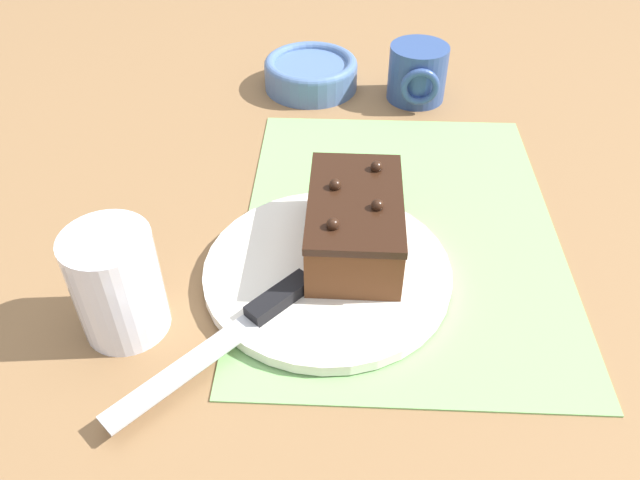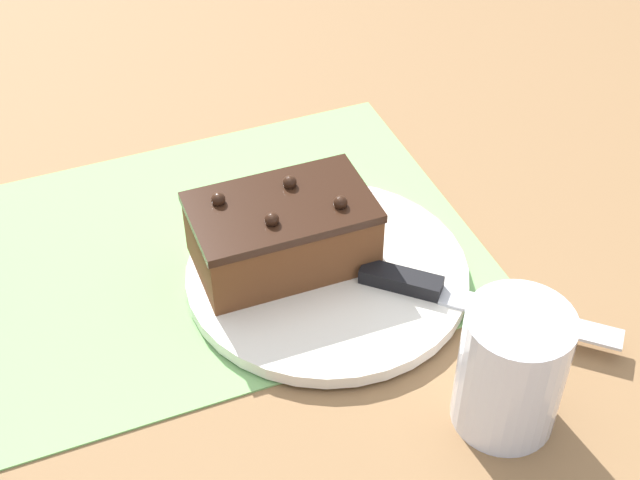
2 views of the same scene
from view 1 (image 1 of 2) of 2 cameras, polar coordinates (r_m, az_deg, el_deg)
The scene contains 8 objects.
ground_plane at distance 0.69m, azimuth 7.29°, elevation 0.95°, with size 3.00×3.00×0.00m, color olive.
placemat_woven at distance 0.69m, azimuth 7.31°, elevation 1.08°, with size 0.46×0.34×0.00m, color #7AB266.
cake_plate at distance 0.62m, azimuth 0.67°, elevation -2.88°, with size 0.25×0.25×0.01m.
chocolate_cake at distance 0.62m, azimuth 3.18°, elevation 1.60°, with size 0.15×0.09×0.07m.
serving_knife at distance 0.57m, azimuth -6.50°, elevation -7.31°, with size 0.18×0.16×0.01m.
drinking_glass at distance 0.58m, azimuth -18.07°, elevation -3.84°, with size 0.08×0.08×0.11m.
small_bowl at distance 0.95m, azimuth -0.84°, elevation 15.08°, with size 0.14×0.14×0.04m.
coffee_mug at distance 0.92m, azimuth 8.90°, elevation 14.81°, with size 0.09×0.08×0.08m.
Camera 1 is at (0.53, -0.07, 0.44)m, focal length 35.00 mm.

